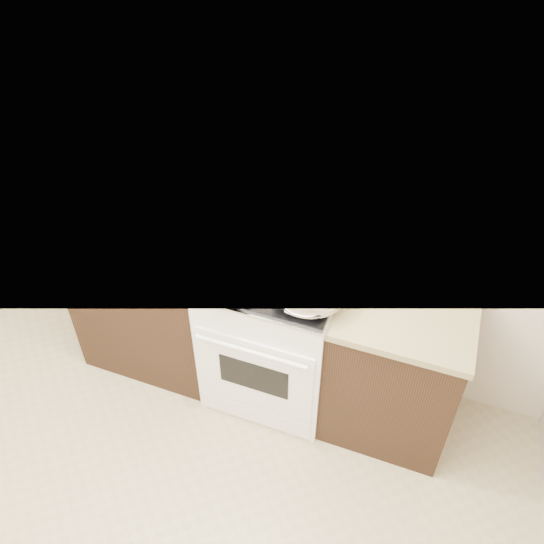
% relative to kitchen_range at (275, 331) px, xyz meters
% --- Properties ---
extents(counter_left, '(0.93, 0.67, 0.92)m').
position_rel_kitchen_range_xyz_m(counter_left, '(-0.83, 0.01, -0.03)').
color(counter_left, black).
rests_on(counter_left, ground).
extents(counter_right, '(0.73, 0.67, 0.92)m').
position_rel_kitchen_range_xyz_m(counter_right, '(0.73, 0.01, -0.03)').
color(counter_right, black).
rests_on(counter_right, ground).
extents(kitchen_range, '(0.78, 0.73, 1.22)m').
position_rel_kitchen_range_xyz_m(kitchen_range, '(0.00, 0.00, 0.00)').
color(kitchen_range, white).
rests_on(kitchen_range, ground).
extents(mixing_bowl, '(0.45, 0.45, 0.24)m').
position_rel_kitchen_range_xyz_m(mixing_bowl, '(0.24, -0.13, 0.55)').
color(mixing_bowl, silver).
rests_on(mixing_bowl, kitchen_range).
extents(roasting_pan, '(0.41, 0.32, 0.12)m').
position_rel_kitchen_range_xyz_m(roasting_pan, '(-0.21, -0.27, 0.50)').
color(roasting_pan, black).
rests_on(roasting_pan, kitchen_range).
extents(baking_sheet, '(0.40, 0.29, 0.06)m').
position_rel_kitchen_range_xyz_m(baking_sheet, '(-0.14, 0.26, 0.47)').
color(baking_sheet, black).
rests_on(baking_sheet, kitchen_range).
extents(wooden_spoon, '(0.10, 0.25, 0.04)m').
position_rel_kitchen_range_xyz_m(wooden_spoon, '(-0.08, -0.04, 0.46)').
color(wooden_spoon, tan).
rests_on(wooden_spoon, kitchen_range).
extents(blue_ladle, '(0.25, 0.17, 0.10)m').
position_rel_kitchen_range_xyz_m(blue_ladle, '(0.25, -0.16, 0.49)').
color(blue_ladle, '#94CEDC').
rests_on(blue_ladle, kitchen_range).
extents(spice_jars, '(0.41, 0.24, 0.13)m').
position_rel_kitchen_range_xyz_m(spice_jars, '(-0.98, 0.14, 0.49)').
color(spice_jars, '#BFB28C').
rests_on(spice_jars, counter_left).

